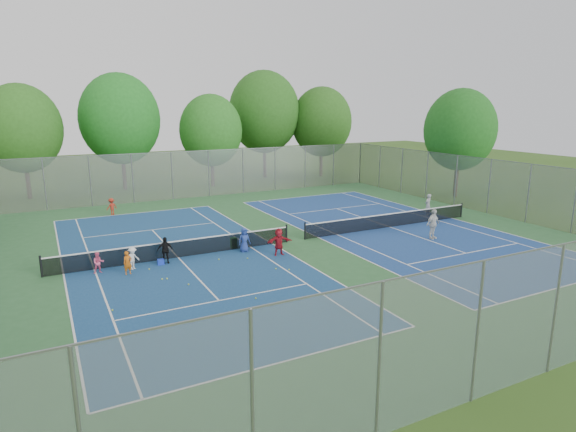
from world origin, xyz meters
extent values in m
plane|color=#2E5019|center=(0.00, 0.00, 0.00)|extent=(120.00, 120.00, 0.00)
cube|color=#2E6334|center=(0.00, 0.00, 0.01)|extent=(32.00, 32.00, 0.01)
cube|color=navy|center=(-7.00, 0.00, 0.02)|extent=(10.97, 23.77, 0.01)
cube|color=navy|center=(7.00, 0.00, 0.02)|extent=(10.97, 23.77, 0.01)
cube|color=black|center=(-7.00, 0.00, 0.46)|extent=(12.87, 0.10, 0.91)
cube|color=black|center=(7.00, 0.00, 0.46)|extent=(12.87, 0.10, 0.91)
cube|color=gray|center=(0.00, 16.00, 2.00)|extent=(32.00, 0.10, 4.00)
cube|color=gray|center=(0.00, -16.00, 2.00)|extent=(32.00, 0.10, 4.00)
cube|color=gray|center=(16.00, 0.00, 2.00)|extent=(0.10, 32.00, 4.00)
cylinder|color=#443326|center=(-14.00, 22.00, 1.75)|extent=(0.36, 0.36, 3.50)
ellipsoid|color=#295E1B|center=(-14.00, 22.00, 5.90)|extent=(6.40, 6.40, 7.36)
cylinder|color=#443326|center=(-6.00, 23.00, 1.93)|extent=(0.36, 0.36, 3.85)
ellipsoid|color=#1E6A1F|center=(-6.00, 23.00, 6.55)|extent=(7.20, 7.20, 8.28)
cylinder|color=#443326|center=(2.00, 21.00, 1.57)|extent=(0.36, 0.36, 3.15)
ellipsoid|color=#26681E|center=(2.00, 21.00, 5.40)|extent=(6.00, 6.00, 6.90)
cylinder|color=#443326|center=(9.00, 24.00, 2.10)|extent=(0.36, 0.36, 4.20)
ellipsoid|color=#255719|center=(9.00, 24.00, 7.05)|extent=(7.60, 7.60, 8.74)
cylinder|color=#443326|center=(15.00, 22.00, 1.75)|extent=(0.36, 0.36, 3.50)
ellipsoid|color=#265518|center=(15.00, 22.00, 5.97)|extent=(6.60, 6.60, 7.59)
cylinder|color=#443326|center=(19.00, 6.00, 1.75)|extent=(0.36, 0.36, 3.50)
ellipsoid|color=#1B5619|center=(19.00, 6.00, 5.75)|extent=(6.00, 6.00, 6.90)
cube|color=blue|center=(-8.05, -0.69, 0.14)|extent=(0.35, 0.35, 0.27)
cube|color=#268D35|center=(-3.78, 0.30, 0.31)|extent=(0.31, 0.31, 0.61)
imported|color=#D36413|center=(-9.75, -1.42, 0.57)|extent=(0.47, 0.36, 1.14)
imported|color=#F05D88|center=(-10.96, -0.60, 0.52)|extent=(0.52, 0.41, 1.05)
imported|color=white|center=(-9.41, -0.78, 0.56)|extent=(0.84, 0.73, 1.13)
imported|color=black|center=(-7.79, -0.60, 0.69)|extent=(0.84, 0.42, 1.38)
imported|color=#273F91|center=(-3.50, -0.60, 0.67)|extent=(0.66, 0.43, 1.33)
imported|color=#A91824|center=(-2.10, -2.01, 0.74)|extent=(1.41, 0.59, 1.47)
imported|color=#A62817|center=(-8.64, 12.12, 0.62)|extent=(0.92, 0.74, 1.24)
imported|color=#9C9C9F|center=(11.57, 1.44, 0.80)|extent=(0.67, 0.54, 1.59)
imported|color=silver|center=(7.47, -3.34, 0.90)|extent=(1.11, 0.60, 1.81)
sphere|color=#C0D230|center=(-7.62, -4.13, 0.03)|extent=(0.07, 0.07, 0.07)
sphere|color=#DAEC36|center=(-8.30, -2.96, 0.03)|extent=(0.07, 0.07, 0.07)
sphere|color=#ABC62E|center=(-5.60, -6.94, 0.03)|extent=(0.07, 0.07, 0.07)
sphere|color=#BBD030|center=(-3.86, -1.89, 0.03)|extent=(0.07, 0.07, 0.07)
sphere|color=#CBEF37|center=(-8.51, -2.91, 0.03)|extent=(0.07, 0.07, 0.07)
sphere|color=#C0DF34|center=(-5.24, -1.38, 0.03)|extent=(0.07, 0.07, 0.07)
sphere|color=#BEDC33|center=(-2.74, -4.43, 0.03)|extent=(0.07, 0.07, 0.07)
sphere|color=gold|center=(-8.75, -1.25, 0.03)|extent=(0.07, 0.07, 0.07)
sphere|color=#ACCE2F|center=(-11.02, -5.45, 0.03)|extent=(0.07, 0.07, 0.07)
sphere|color=#D0F338|center=(-3.26, -4.02, 0.03)|extent=(0.07, 0.07, 0.07)
camera|label=1|loc=(-12.92, -24.00, 7.84)|focal=30.00mm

